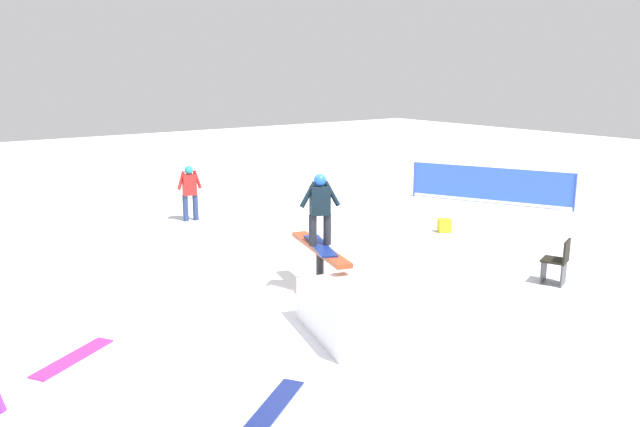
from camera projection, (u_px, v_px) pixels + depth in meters
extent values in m
plane|color=white|center=(320.00, 295.00, 11.23)|extent=(60.00, 60.00, 0.00)
cylinder|color=black|center=(320.00, 273.00, 11.14)|extent=(0.14, 0.14, 0.82)
cube|color=#A53F1E|center=(320.00, 249.00, 11.04)|extent=(2.25, 0.85, 0.08)
cube|color=white|center=(362.00, 311.00, 9.55)|extent=(2.13, 1.91, 0.69)
cube|color=navy|center=(320.00, 246.00, 11.02)|extent=(1.40, 0.79, 0.03)
cylinder|color=#23252C|center=(327.00, 229.00, 10.99)|extent=(0.14, 0.14, 0.55)
cylinder|color=#23252C|center=(313.00, 230.00, 10.93)|extent=(0.14, 0.14, 0.55)
cube|color=black|center=(320.00, 200.00, 10.84)|extent=(0.32, 0.39, 0.51)
cylinder|color=black|center=(332.00, 193.00, 10.86)|extent=(0.20, 0.32, 0.47)
cylinder|color=black|center=(308.00, 195.00, 10.76)|extent=(0.20, 0.32, 0.47)
sphere|color=blue|center=(320.00, 180.00, 10.76)|extent=(0.22, 0.22, 0.22)
cylinder|color=navy|center=(196.00, 207.00, 16.72)|extent=(0.14, 0.14, 0.70)
cylinder|color=navy|center=(186.00, 208.00, 16.61)|extent=(0.14, 0.14, 0.70)
cube|color=red|center=(189.00, 185.00, 16.53)|extent=(0.28, 0.38, 0.56)
cylinder|color=red|center=(197.00, 179.00, 16.58)|extent=(0.13, 0.24, 0.50)
cylinder|color=red|center=(181.00, 181.00, 16.41)|extent=(0.13, 0.24, 0.50)
sphere|color=teal|center=(189.00, 170.00, 16.44)|extent=(0.22, 0.22, 0.22)
cube|color=#D02B8C|center=(73.00, 358.00, 8.73)|extent=(0.94, 1.29, 0.02)
cube|color=navy|center=(271.00, 409.00, 7.42)|extent=(1.05, 1.36, 0.02)
cube|color=#3F3F44|center=(544.00, 271.00, 11.86)|extent=(0.17, 0.38, 0.44)
cube|color=#3F3F44|center=(563.00, 274.00, 11.66)|extent=(0.17, 0.38, 0.44)
cube|color=black|center=(555.00, 260.00, 11.71)|extent=(0.57, 0.57, 0.04)
cube|color=black|center=(567.00, 251.00, 11.55)|extent=(0.19, 0.42, 0.40)
cube|color=yellow|center=(444.00, 226.00, 15.50)|extent=(0.33, 0.37, 0.34)
cylinder|color=blue|center=(575.00, 193.00, 17.68)|extent=(0.06, 0.06, 1.10)
cylinder|color=blue|center=(414.00, 179.00, 19.86)|extent=(0.06, 0.06, 1.10)
cube|color=blue|center=(490.00, 184.00, 18.76)|extent=(4.32, 2.11, 0.99)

